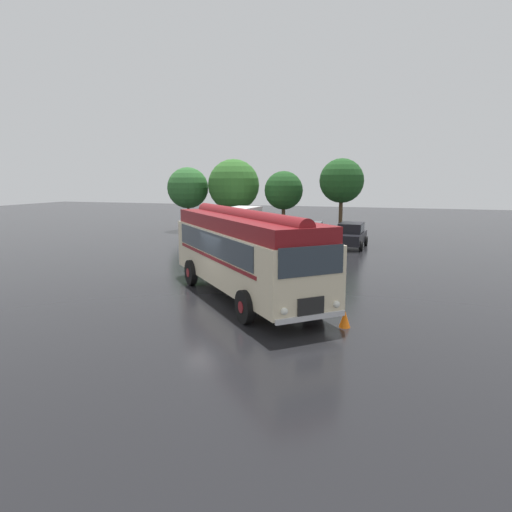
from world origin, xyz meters
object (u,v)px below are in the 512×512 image
object	(u,v)px
car_near_left	(268,233)
traffic_cone	(345,319)
car_mid_left	(310,234)
vintage_bus	(244,250)
box_van	(238,223)
car_mid_right	(351,235)

from	to	relation	value
car_near_left	traffic_cone	world-z (taller)	car_near_left
car_mid_left	traffic_cone	xyz separation A→B (m)	(4.68, -16.81, -0.57)
vintage_bus	box_van	distance (m)	16.18
box_van	car_mid_left	bearing A→B (deg)	-7.60
car_near_left	box_van	world-z (taller)	box_van
car_near_left	car_mid_left	distance (m)	2.89
box_van	traffic_cone	world-z (taller)	box_van
car_near_left	box_van	distance (m)	3.00
box_van	vintage_bus	bearing A→B (deg)	-68.35
traffic_cone	car_near_left	bearing A→B (deg)	114.66
box_van	car_near_left	bearing A→B (deg)	-22.70
vintage_bus	traffic_cone	world-z (taller)	vintage_bus
car_mid_left	box_van	world-z (taller)	box_van
vintage_bus	box_van	xyz separation A→B (m)	(-5.97, 15.03, -0.53)
car_near_left	traffic_cone	size ratio (longest dim) A/B	7.85
vintage_bus	traffic_cone	size ratio (longest dim) A/B	16.40
vintage_bus	car_mid_left	size ratio (longest dim) A/B	2.09
car_mid_right	traffic_cone	size ratio (longest dim) A/B	7.71
vintage_bus	car_mid_right	bearing A→B (deg)	80.82
traffic_cone	car_mid_right	bearing A→B (deg)	96.39
vintage_bus	car_mid_left	world-z (taller)	vintage_bus
car_near_left	box_van	bearing A→B (deg)	157.30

